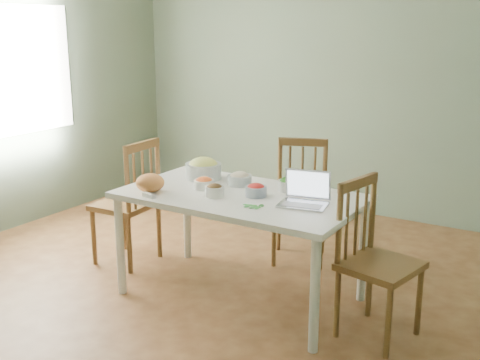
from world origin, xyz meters
The scene contains 18 objects.
floor centered at (0.00, 0.00, 0.00)m, with size 5.00×5.00×0.00m, color #55321A.
wall_back centered at (0.00, 2.50, 1.35)m, with size 5.00×0.00×2.70m, color #5B6A55.
window_left centered at (-2.48, 0.30, 1.50)m, with size 0.04×1.60×1.20m, color white.
dining_table centered at (0.17, 0.15, 0.39)m, with size 1.66×0.93×0.78m, color white, non-canonical shape.
chair_far centered at (0.22, 1.00, 0.50)m, with size 0.44×0.42×1.00m, color #52371B, non-canonical shape.
chair_left centered at (-0.99, 0.23, 0.52)m, with size 0.46×0.44×1.03m, color #52371B, non-canonical shape.
chair_right centered at (1.20, 0.13, 0.50)m, with size 0.44×0.42×1.01m, color #52371B, non-canonical shape.
bread_boule centered at (-0.40, -0.13, 0.84)m, with size 0.20×0.20×0.13m, color #CF8947.
butter_stick centered at (-0.32, -0.25, 0.79)m, with size 0.11×0.03×0.03m, color silver.
bowl_squash centered at (-0.29, 0.36, 0.86)m, with size 0.28×0.28×0.16m, color tan, non-canonical shape.
bowl_carrot centered at (-0.12, 0.13, 0.82)m, with size 0.15×0.15×0.08m, color #C94D0B, non-canonical shape.
bowl_onion centered at (0.04, 0.35, 0.83)m, with size 0.18×0.18×0.10m, color beige, non-canonical shape.
bowl_mushroom centered at (0.05, 0.01, 0.82)m, with size 0.13×0.13×0.09m, color #492A0E, non-canonical shape.
bowl_redpep centered at (0.29, 0.16, 0.82)m, with size 0.15×0.15×0.09m, color red, non-canonical shape.
bowl_broccoli centered at (0.42, 0.40, 0.83)m, with size 0.15×0.15×0.10m, color #205F23, non-canonical shape.
flatbread centered at (0.49, 0.50, 0.79)m, with size 0.22×0.22×0.02m, color beige.
basil_bunch centered at (0.39, -0.05, 0.79)m, with size 0.17×0.17×0.02m, color #1A4F1C, non-canonical shape.
laptop centered at (0.66, 0.13, 0.89)m, with size 0.31×0.25×0.22m, color silver, non-canonical shape.
Camera 1 is at (2.23, -3.22, 1.93)m, focal length 44.18 mm.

